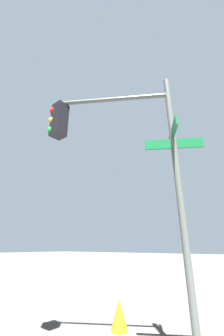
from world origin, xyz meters
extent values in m
cylinder|color=#474C47|center=(-7.14, -6.56, 2.55)|extent=(0.12, 0.12, 5.10)
cylinder|color=#474C47|center=(-6.12, -5.94, 4.70)|extent=(2.07, 1.32, 0.09)
cube|color=black|center=(-5.11, -5.32, 4.25)|extent=(0.28, 0.28, 0.80)
sphere|color=red|center=(-4.98, -5.24, 4.50)|extent=(0.18, 0.18, 0.18)
sphere|color=orange|center=(-4.98, -5.24, 4.25)|extent=(0.18, 0.18, 0.18)
sphere|color=green|center=(-4.98, -5.24, 4.00)|extent=(0.18, 0.18, 0.18)
cube|color=#0F5128|center=(-7.14, -6.56, 3.52)|extent=(0.96, 0.61, 0.20)
cube|color=#0F5128|center=(-7.14, -6.56, 3.74)|extent=(0.56, 0.87, 0.20)
cone|color=orange|center=(-5.30, -7.20, 0.30)|extent=(0.36, 0.36, 0.59)
camera|label=1|loc=(-8.42, -3.00, 1.64)|focal=22.11mm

